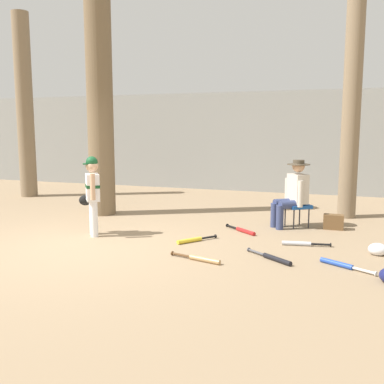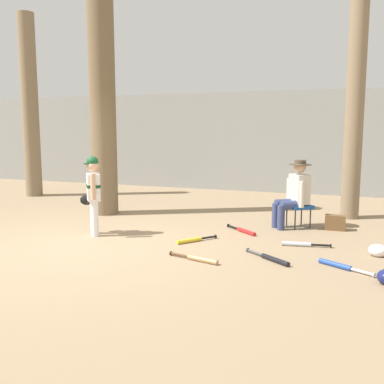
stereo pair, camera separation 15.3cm
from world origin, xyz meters
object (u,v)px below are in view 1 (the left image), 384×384
Objects in this scene: bat_wood_tan at (201,259)px; bat_aluminum_silver at (300,244)px; young_ballplayer at (92,191)px; bat_black_composite at (274,258)px; tree_near_player at (100,103)px; bat_red_barrel at (243,231)px; folding_stool at (297,207)px; handbag_beside_stool at (333,222)px; bat_blue_youth at (341,265)px; tree_behind_spectator at (351,112)px; seated_spectator at (293,192)px; batting_helmet_white at (378,249)px; tree_far_left at (25,119)px; bat_yellow_trainer at (193,240)px.

bat_wood_tan is 1.71m from bat_aluminum_silver.
young_ballplayer reaches higher than bat_black_composite.
bat_wood_tan is at bearing -39.81° from tree_near_player.
bat_red_barrel is at bearing 117.08° from bat_black_composite.
bat_red_barrel is (-0.80, -0.76, -0.33)m from folding_stool.
young_ballplayer is 4.18m from handbag_beside_stool.
bat_wood_tan is 1.20× the size of bat_red_barrel.
young_ballplayer reaches higher than bat_blue_youth.
bat_red_barrel is (-1.00, 0.55, 0.00)m from bat_aluminum_silver.
bat_blue_youth is (-0.05, -3.41, -2.03)m from tree_behind_spectator.
bat_aluminum_silver is at bearing -108.17° from handbag_beside_stool.
young_ballplayer is at bearing 173.80° from bat_blue_youth.
bat_red_barrel is (3.11, -0.66, -2.23)m from tree_near_player.
seated_spectator reaches higher than bat_wood_tan.
bat_black_composite is at bearing -62.92° from bat_red_barrel.
tree_near_player is 5.60m from bat_blue_youth.
batting_helmet_white is at bearing 29.59° from bat_black_composite.
bat_aluminum_silver and bat_red_barrel have the same top height.
tree_far_left is at bearing 168.19° from seated_spectator.
tree_near_player is at bearing -178.50° from folding_stool.
young_ballplayer is 3.14m from bat_black_composite.
bat_yellow_trainer is (-1.40, -1.65, -0.33)m from folding_stool.
tree_near_player is 7.15× the size of bat_wood_tan.
batting_helmet_white is (4.36, 0.33, -0.67)m from young_ballplayer.
seated_spectator reaches higher than handbag_beside_stool.
bat_yellow_trainer is at bearing -124.20° from bat_red_barrel.
folding_stool is 2.19m from bat_yellow_trainer.
handbag_beside_stool is at bearing 71.83° from bat_aluminum_silver.
bat_wood_tan is (0.43, -0.91, 0.00)m from bat_yellow_trainer.
bat_yellow_trainer is 1.00m from bat_wood_tan.
tree_near_player is at bearing 148.36° from bat_yellow_trainer.
folding_stool is 0.29m from seated_spectator.
tree_near_player is at bearing 168.08° from bat_red_barrel.
tree_near_player is 9.71× the size of folding_stool.
folding_stool is at bearing 43.47° from bat_red_barrel.
batting_helmet_white reaches higher than bat_blue_youth.
bat_blue_youth is at bearing 11.49° from bat_wood_tan.
bat_aluminum_silver is (7.20, -2.70, -1.97)m from tree_far_left.
tree_behind_spectator is at bearing -1.30° from tree_far_left.
young_ballplayer is at bearing -175.68° from batting_helmet_white.
tree_behind_spectator is at bearing 75.19° from bat_black_composite.
seated_spectator is 2.72m from bat_wood_tan.
tree_near_player is at bearing 155.97° from bat_blue_youth.
tree_behind_spectator is 4.07m from bat_black_composite.
bat_red_barrel is (-1.64, -1.97, -2.03)m from tree_behind_spectator.
bat_yellow_trainer is at bearing 115.58° from bat_wood_tan.
bat_yellow_trainer is (2.51, -1.54, -2.23)m from tree_near_player.
tree_near_player is 4.35m from folding_stool.
young_ballplayer is 2.37m from bat_wood_tan.
tree_near_player is 1.15× the size of tree_behind_spectator.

